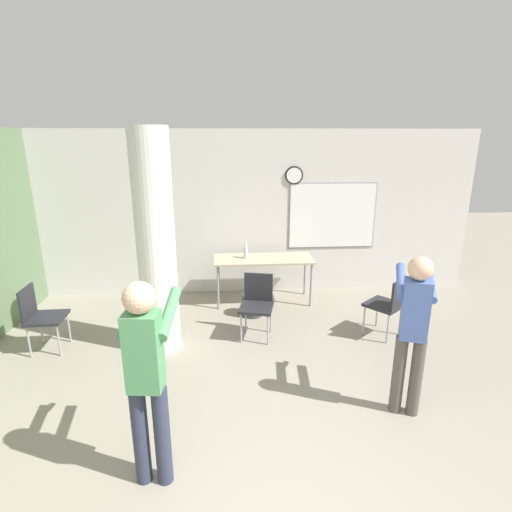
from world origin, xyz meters
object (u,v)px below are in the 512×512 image
Objects in this scene: folding_table at (264,261)px; chair_mid_room at (389,302)px; chair_table_front at (257,301)px; chair_by_left_wall at (40,314)px; person_playing_front at (147,369)px; person_playing_side at (413,324)px; bottle_on_table at (246,252)px.

chair_mid_room is (1.60, -1.35, -0.20)m from folding_table.
chair_table_front is (-0.20, -1.18, -0.20)m from folding_table.
chair_table_front is (2.79, 0.20, 0.00)m from chair_by_left_wall.
folding_table is 3.30m from chair_by_left_wall.
chair_table_front is 1.00× the size of chair_mid_room.
person_playing_front is at bearing -50.72° from chair_by_left_wall.
folding_table is 0.94× the size of person_playing_front.
person_playing_side reaches higher than chair_table_front.
folding_table is 2.10m from chair_mid_room.
bottle_on_table is 2.36m from chair_mid_room.
person_playing_side reaches higher than folding_table.
folding_table is 1.86× the size of chair_table_front.
bottle_on_table is 3.26m from person_playing_side.
chair_mid_room is at bearing -35.96° from bottle_on_table.
chair_table_front is (0.09, -1.20, -0.36)m from bottle_on_table.
chair_table_front is 2.63m from person_playing_front.
person_playing_front is (-2.37, -0.67, 0.04)m from person_playing_side.
person_playing_side is at bearing -19.97° from chair_by_left_wall.
chair_table_front is at bearing 66.94° from person_playing_front.
chair_by_left_wall and chair_table_front have the same top height.
person_playing_side is (1.17, -2.89, 0.26)m from folding_table.
bottle_on_table is 0.16× the size of person_playing_front.
folding_table is 1.22m from chair_table_front.
person_playing_side is (1.46, -2.91, 0.10)m from bottle_on_table.
person_playing_front reaches higher than bottle_on_table.
chair_mid_room is 3.60m from person_playing_front.
person_playing_side is 2.47m from person_playing_front.
person_playing_front is (-1.01, -2.37, 0.50)m from chair_table_front.
chair_mid_room is 0.51× the size of person_playing_front.
folding_table is 1.86× the size of chair_by_left_wall.
chair_mid_room is 1.67m from person_playing_side.
person_playing_side is 0.96× the size of person_playing_front.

